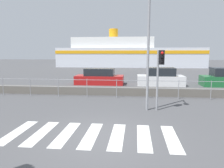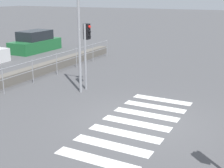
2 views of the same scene
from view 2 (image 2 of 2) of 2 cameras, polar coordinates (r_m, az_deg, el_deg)
ground_plane at (r=10.83m, az=5.14°, el=-6.57°), size 160.00×160.00×0.00m
crosswalk at (r=10.56m, az=4.48°, el=-7.16°), size 5.85×2.40×0.01m
harbor_fence at (r=14.09m, az=-19.38°, el=1.23°), size 18.96×0.04×1.16m
traffic_light_far at (r=13.83m, az=-4.70°, el=7.70°), size 0.34×0.32×2.93m
streetlamp at (r=13.08m, az=-5.29°, el=13.11°), size 0.32×1.16×5.57m
parked_car_green at (r=24.30m, az=-13.83°, el=7.37°), size 4.12×1.77×1.55m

